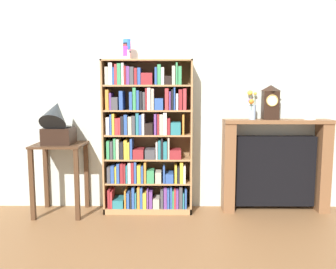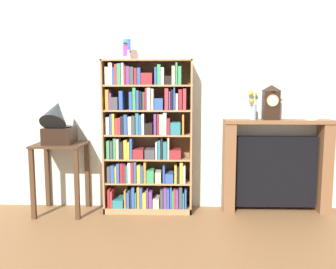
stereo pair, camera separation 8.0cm
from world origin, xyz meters
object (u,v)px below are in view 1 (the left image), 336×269
gramophone (57,123)px  mantel_clock (270,102)px  bookshelf (146,141)px  fireplace_mantel (275,166)px  flower_vase (252,106)px  side_table_left (60,163)px  teacup_with_saucer (310,117)px  cup_stack (127,50)px

gramophone → mantel_clock: bearing=4.2°
bookshelf → fireplace_mantel: bearing=2.3°
mantel_clock → flower_vase: (-0.19, 0.01, -0.04)m
flower_vase → bookshelf: bearing=-177.8°
side_table_left → fireplace_mantel: size_ratio=0.66×
side_table_left → teacup_with_saucer: 2.70m
gramophone → flower_vase: (2.03, 0.17, 0.16)m
fireplace_mantel → bookshelf: bearing=-177.7°
gramophone → flower_vase: flower_vase is taller
mantel_clock → flower_vase: 0.20m
teacup_with_saucer → flower_vase: bearing=179.4°
side_table_left → fireplace_mantel: fireplace_mantel is taller
cup_stack → mantel_clock: 1.61m
cup_stack → side_table_left: bearing=-173.0°
bookshelf → flower_vase: (1.13, 0.04, 0.36)m
fireplace_mantel → flower_vase: bearing=-177.3°
gramophone → cup_stack: bearing=11.0°
fireplace_mantel → cup_stack: bearing=-178.3°
gramophone → flower_vase: 2.05m
mantel_clock → fireplace_mantel: bearing=15.1°
mantel_clock → flower_vase: size_ratio=1.18×
teacup_with_saucer → gramophone: bearing=-176.4°
fireplace_mantel → mantel_clock: (-0.08, -0.02, 0.69)m
flower_vase → gramophone: bearing=-175.1°
bookshelf → flower_vase: bearing=2.2°
bookshelf → fireplace_mantel: size_ratio=1.42×
bookshelf → gramophone: 0.93m
bookshelf → fireplace_mantel: (1.40, 0.06, -0.28)m
flower_vase → teacup_with_saucer: (0.62, -0.01, -0.11)m
bookshelf → fireplace_mantel: 1.43m
bookshelf → teacup_with_saucer: bookshelf is taller
fireplace_mantel → teacup_with_saucer: 0.64m
side_table_left → mantel_clock: 2.32m
gramophone → teacup_with_saucer: bearing=3.6°
gramophone → flower_vase: size_ratio=1.67×
cup_stack → fireplace_mantel: bearing=1.7°
bookshelf → gramophone: (-0.90, -0.13, 0.20)m
side_table_left → gramophone: size_ratio=1.45×
fireplace_mantel → teacup_with_saucer: teacup_with_saucer is taller
mantel_clock → teacup_with_saucer: 0.45m
gramophone → mantel_clock: size_ratio=1.42×
bookshelf → mantel_clock: 1.39m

